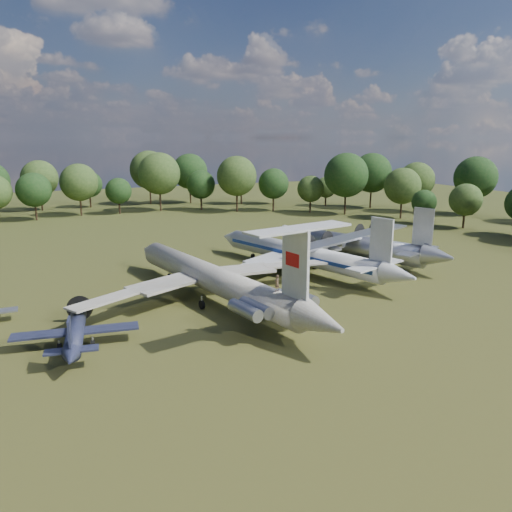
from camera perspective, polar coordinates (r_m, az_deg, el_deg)
name	(u,v)px	position (r m, az deg, el deg)	size (l,w,h in m)	color
ground	(184,296)	(66.10, -8.27, -4.60)	(300.00, 300.00, 0.00)	#223612
il62_airliner	(213,283)	(63.21, -4.91, -3.14)	(36.43, 47.36, 4.64)	silver
tu104_jet	(299,257)	(77.63, 4.99, -0.17)	(31.92, 42.56, 4.26)	silver
an12_transport	(358,249)	(84.89, 11.63, 0.82)	(29.79, 33.30, 4.38)	#A3A6AB
small_prop_west	(76,335)	(52.89, -19.90, -8.54)	(12.17, 16.59, 2.43)	black
person_on_il62	(277,283)	(51.98, 2.40, -3.08)	(0.64, 0.42, 1.76)	#936D4B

